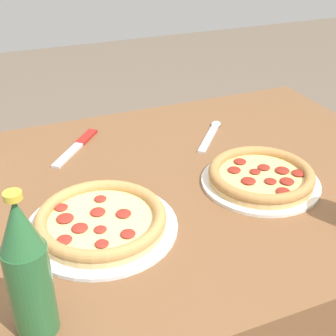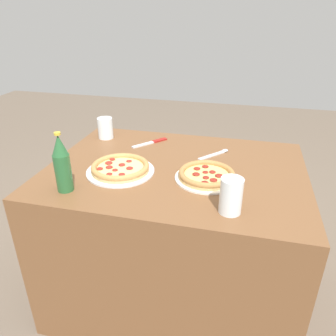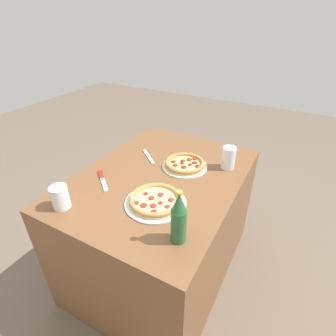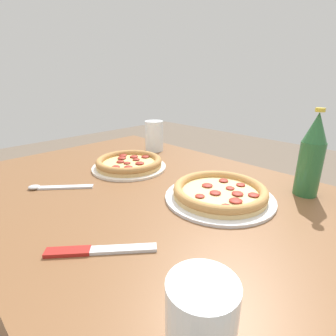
{
  "view_description": "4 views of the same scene",
  "coord_description": "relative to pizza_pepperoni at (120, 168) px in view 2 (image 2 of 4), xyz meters",
  "views": [
    {
      "loc": [
        -0.39,
        -0.84,
        1.32
      ],
      "look_at": [
        -0.07,
        -0.05,
        0.83
      ],
      "focal_mm": 50.0,
      "sensor_mm": 36.0,
      "label": 1
    },
    {
      "loc": [
        0.29,
        -1.31,
        1.42
      ],
      "look_at": [
        -0.01,
        -0.1,
        0.8
      ],
      "focal_mm": 35.0,
      "sensor_mm": 36.0,
      "label": 2
    },
    {
      "loc": [
        -1.08,
        -0.64,
        1.57
      ],
      "look_at": [
        -0.02,
        -0.06,
        0.83
      ],
      "focal_mm": 28.0,
      "sensor_mm": 36.0,
      "label": 3
    },
    {
      "loc": [
        -0.59,
        0.46,
        1.08
      ],
      "look_at": [
        -0.03,
        -0.1,
        0.8
      ],
      "focal_mm": 28.0,
      "sensor_mm": 36.0,
      "label": 4
    }
  ],
  "objects": [
    {
      "name": "spoon",
      "position": [
        0.39,
        0.3,
        -0.01
      ],
      "size": [
        0.14,
        0.16,
        0.01
      ],
      "color": "silver",
      "rests_on": "table"
    },
    {
      "name": "glass_iced_tea",
      "position": [
        0.49,
        -0.2,
        0.04
      ],
      "size": [
        0.08,
        0.08,
        0.13
      ],
      "color": "white",
      "rests_on": "table"
    },
    {
      "name": "knife",
      "position": [
        0.04,
        0.36,
        -0.02
      ],
      "size": [
        0.16,
        0.18,
        0.01
      ],
      "color": "maroon",
      "rests_on": "table"
    },
    {
      "name": "beer_bottle",
      "position": [
        -0.15,
        -0.2,
        0.1
      ],
      "size": [
        0.06,
        0.06,
        0.24
      ],
      "color": "#286033",
      "rests_on": "table"
    },
    {
      "name": "table",
      "position": [
        0.23,
        0.1,
        -0.4
      ],
      "size": [
        1.16,
        0.86,
        0.76
      ],
      "color": "brown",
      "rests_on": "ground_plane"
    },
    {
      "name": "pizza_margherita",
      "position": [
        0.38,
        0.02,
        0.0
      ],
      "size": [
        0.27,
        0.27,
        0.04
      ],
      "color": "silver",
      "rests_on": "table"
    },
    {
      "name": "pizza_pepperoni",
      "position": [
        0.0,
        0.0,
        0.0
      ],
      "size": [
        0.3,
        0.3,
        0.04
      ],
      "color": "silver",
      "rests_on": "table"
    },
    {
      "name": "ground_plane",
      "position": [
        0.23,
        0.1,
        -0.78
      ],
      "size": [
        8.0,
        8.0,
        0.0
      ],
      "primitive_type": "plane",
      "color": "#6B5B4C"
    },
    {
      "name": "glass_cola",
      "position": [
        -0.23,
        0.38,
        0.03
      ],
      "size": [
        0.08,
        0.08,
        0.11
      ],
      "color": "white",
      "rests_on": "table"
    }
  ]
}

